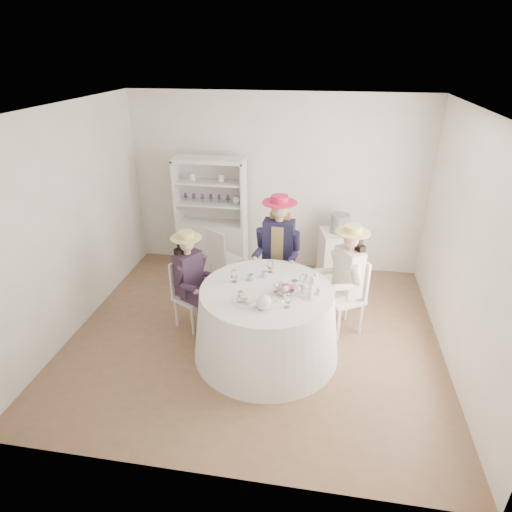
# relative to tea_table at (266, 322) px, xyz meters

# --- Properties ---
(ground) EXTENTS (4.50, 4.50, 0.00)m
(ground) POSITION_rel_tea_table_xyz_m (-0.19, 0.31, -0.42)
(ground) COLOR brown
(ground) RESTS_ON ground
(ceiling) EXTENTS (4.50, 4.50, 0.00)m
(ceiling) POSITION_rel_tea_table_xyz_m (-0.19, 0.31, 2.28)
(ceiling) COLOR white
(ceiling) RESTS_ON wall_back
(wall_back) EXTENTS (4.50, 0.00, 4.50)m
(wall_back) POSITION_rel_tea_table_xyz_m (-0.19, 2.31, 0.93)
(wall_back) COLOR silver
(wall_back) RESTS_ON ground
(wall_front) EXTENTS (4.50, 0.00, 4.50)m
(wall_front) POSITION_rel_tea_table_xyz_m (-0.19, -1.69, 0.93)
(wall_front) COLOR silver
(wall_front) RESTS_ON ground
(wall_left) EXTENTS (0.00, 4.50, 4.50)m
(wall_left) POSITION_rel_tea_table_xyz_m (-2.44, 0.31, 0.93)
(wall_left) COLOR silver
(wall_left) RESTS_ON ground
(wall_right) EXTENTS (0.00, 4.50, 4.50)m
(wall_right) POSITION_rel_tea_table_xyz_m (2.06, 0.31, 0.93)
(wall_right) COLOR silver
(wall_right) RESTS_ON ground
(tea_table) EXTENTS (1.68, 1.68, 0.85)m
(tea_table) POSITION_rel_tea_table_xyz_m (0.00, 0.00, 0.00)
(tea_table) COLOR white
(tea_table) RESTS_ON ground
(hutch) EXTENTS (1.20, 0.76, 1.80)m
(hutch) POSITION_rel_tea_table_xyz_m (-1.14, 1.99, 0.22)
(hutch) COLOR silver
(hutch) RESTS_ON ground
(side_table) EXTENTS (0.60, 0.60, 0.78)m
(side_table) POSITION_rel_tea_table_xyz_m (0.81, 1.94, -0.03)
(side_table) COLOR silver
(side_table) RESTS_ON ground
(hatbox) EXTENTS (0.31, 0.31, 0.28)m
(hatbox) POSITION_rel_tea_table_xyz_m (0.81, 1.94, 0.49)
(hatbox) COLOR black
(hatbox) RESTS_ON side_table
(guest_left) EXTENTS (0.56, 0.51, 1.31)m
(guest_left) POSITION_rel_tea_table_xyz_m (-1.00, 0.38, 0.31)
(guest_left) COLOR silver
(guest_left) RESTS_ON ground
(guest_mid) EXTENTS (0.57, 0.60, 1.57)m
(guest_mid) POSITION_rel_tea_table_xyz_m (0.00, 1.07, 0.47)
(guest_mid) COLOR silver
(guest_mid) RESTS_ON ground
(guest_right) EXTENTS (0.61, 0.57, 1.42)m
(guest_right) POSITION_rel_tea_table_xyz_m (0.88, 0.60, 0.38)
(guest_right) COLOR silver
(guest_right) RESTS_ON ground
(spare_chair) EXTENTS (0.55, 0.55, 0.96)m
(spare_chair) POSITION_rel_tea_table_xyz_m (-0.84, 1.35, 0.09)
(spare_chair) COLOR silver
(spare_chair) RESTS_ON ground
(teacup_a) EXTENTS (0.10, 0.10, 0.06)m
(teacup_a) POSITION_rel_tea_table_xyz_m (-0.21, 0.18, 0.46)
(teacup_a) COLOR white
(teacup_a) RESTS_ON tea_table
(teacup_b) EXTENTS (0.07, 0.07, 0.06)m
(teacup_b) POSITION_rel_tea_table_xyz_m (-0.07, 0.27, 0.46)
(teacup_b) COLOR white
(teacup_b) RESTS_ON tea_table
(teacup_c) EXTENTS (0.11, 0.11, 0.07)m
(teacup_c) POSITION_rel_tea_table_xyz_m (0.30, 0.11, 0.46)
(teacup_c) COLOR white
(teacup_c) RESTS_ON tea_table
(flower_bowl) EXTENTS (0.25, 0.25, 0.05)m
(flower_bowl) POSITION_rel_tea_table_xyz_m (0.21, -0.07, 0.45)
(flower_bowl) COLOR white
(flower_bowl) RESTS_ON tea_table
(flower_arrangement) EXTENTS (0.17, 0.17, 0.06)m
(flower_arrangement) POSITION_rel_tea_table_xyz_m (0.19, -0.05, 0.51)
(flower_arrangement) COLOR #D76B84
(flower_arrangement) RESTS_ON tea_table
(table_teapot) EXTENTS (0.23, 0.16, 0.17)m
(table_teapot) POSITION_rel_tea_table_xyz_m (0.03, -0.38, 0.50)
(table_teapot) COLOR white
(table_teapot) RESTS_ON tea_table
(sandwich_plate) EXTENTS (0.29, 0.29, 0.06)m
(sandwich_plate) POSITION_rel_tea_table_xyz_m (-0.18, -0.28, 0.44)
(sandwich_plate) COLOR white
(sandwich_plate) RESTS_ON tea_table
(cupcake_stand) EXTENTS (0.26, 0.26, 0.24)m
(cupcake_stand) POSITION_rel_tea_table_xyz_m (0.48, -0.02, 0.52)
(cupcake_stand) COLOR white
(cupcake_stand) RESTS_ON tea_table
(stemware_set) EXTENTS (0.85, 0.82, 0.15)m
(stemware_set) POSITION_rel_tea_table_xyz_m (0.00, 0.00, 0.50)
(stemware_set) COLOR white
(stemware_set) RESTS_ON tea_table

